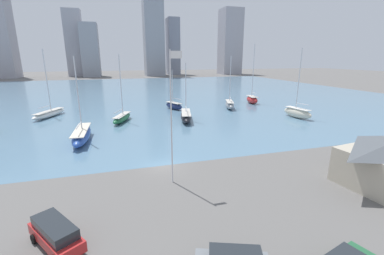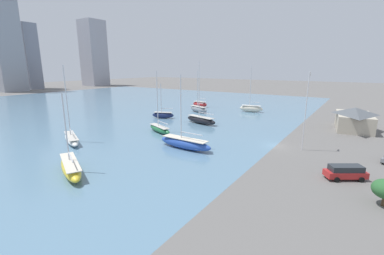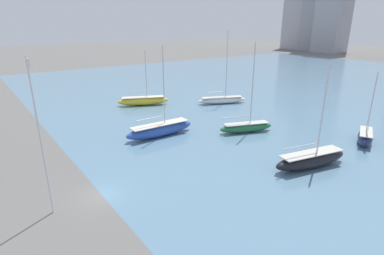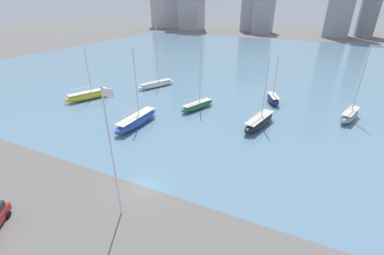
% 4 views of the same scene
% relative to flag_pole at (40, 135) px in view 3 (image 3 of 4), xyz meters
% --- Properties ---
extents(ground_plane, '(500.00, 500.00, 0.00)m').
position_rel_flag_pole_xyz_m(ground_plane, '(-0.19, 4.51, -7.31)').
color(ground_plane, '#605E5B').
extents(flag_pole, '(1.24, 0.14, 13.62)m').
position_rel_flag_pole_xyz_m(flag_pole, '(0.00, 0.00, 0.00)').
color(flag_pole, silver).
rests_on(flag_pole, ground_plane).
extents(sailboat_green, '(4.91, 8.62, 13.52)m').
position_rel_flag_pole_xyz_m(sailboat_green, '(-4.39, 29.19, -6.44)').
color(sailboat_green, '#236B3D').
rests_on(sailboat_green, harbor_water).
extents(sailboat_yellow, '(6.40, 10.42, 10.98)m').
position_rel_flag_pole_xyz_m(sailboat_yellow, '(-28.61, 24.37, -6.37)').
color(sailboat_yellow, yellow).
rests_on(sailboat_yellow, harbor_water).
extents(sailboat_black, '(4.51, 10.17, 11.90)m').
position_rel_flag_pole_xyz_m(sailboat_black, '(8.57, 26.29, -6.31)').
color(sailboat_black, black).
rests_on(sailboat_black, harbor_water).
extents(sailboat_white, '(6.19, 10.37, 14.65)m').
position_rel_flag_pole_xyz_m(sailboat_white, '(-19.88, 38.27, -6.48)').
color(sailboat_white, white).
rests_on(sailboat_white, harbor_water).
extents(sailboat_blue, '(2.72, 10.98, 13.10)m').
position_rel_flag_pole_xyz_m(sailboat_blue, '(-10.90, 17.69, -6.28)').
color(sailboat_blue, '#284CA8').
rests_on(sailboat_blue, harbor_water).
extents(sailboat_navy, '(4.26, 6.50, 9.92)m').
position_rel_flag_pole_xyz_m(sailboat_navy, '(8.82, 39.19, -6.34)').
color(sailboat_navy, '#19234C').
rests_on(sailboat_navy, harbor_water).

